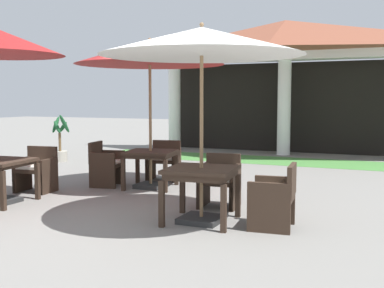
{
  "coord_description": "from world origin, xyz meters",
  "views": [
    {
      "loc": [
        3.34,
        -5.75,
        1.69
      ],
      "look_at": [
        -0.09,
        1.96,
        0.89
      ],
      "focal_mm": 44.92,
      "sensor_mm": 36.0,
      "label": 1
    }
  ],
  "objects_px": {
    "patio_chair_mid_right_north": "(164,161)",
    "patio_chair_mid_right_west": "(106,165)",
    "patio_chair_near_foreground_north": "(220,181)",
    "patio_chair_mid_left_north": "(36,170)",
    "patio_table_mid_right": "(151,156)",
    "patio_chair_near_foreground_east": "(275,198)",
    "patio_umbrella_mid_right": "(150,54)",
    "patio_umbrella_near_foreground": "(202,43)",
    "potted_palm_left_edge": "(60,146)",
    "patio_table_near_foreground": "(201,175)"
  },
  "relations": [
    {
      "from": "patio_table_near_foreground",
      "to": "patio_chair_mid_right_west",
      "type": "xyz_separation_m",
      "value": [
        -2.77,
        1.78,
        -0.24
      ]
    },
    {
      "from": "patio_chair_near_foreground_east",
      "to": "patio_chair_mid_left_north",
      "type": "bearing_deg",
      "value": 75.5
    },
    {
      "from": "patio_chair_mid_right_north",
      "to": "potted_palm_left_edge",
      "type": "bearing_deg",
      "value": -32.32
    },
    {
      "from": "patio_umbrella_near_foreground",
      "to": "potted_palm_left_edge",
      "type": "distance_m",
      "value": 7.66
    },
    {
      "from": "patio_chair_mid_right_west",
      "to": "patio_chair_mid_right_north",
      "type": "bearing_deg",
      "value": 135.01
    },
    {
      "from": "patio_umbrella_near_foreground",
      "to": "patio_chair_near_foreground_north",
      "type": "height_order",
      "value": "patio_umbrella_near_foreground"
    },
    {
      "from": "patio_chair_near_foreground_north",
      "to": "patio_umbrella_mid_right",
      "type": "bearing_deg",
      "value": -34.82
    },
    {
      "from": "patio_chair_near_foreground_north",
      "to": "patio_chair_mid_right_west",
      "type": "bearing_deg",
      "value": -22.58
    },
    {
      "from": "patio_chair_mid_left_north",
      "to": "patio_umbrella_mid_right",
      "type": "distance_m",
      "value": 2.98
    },
    {
      "from": "patio_table_near_foreground",
      "to": "patio_chair_near_foreground_east",
      "type": "distance_m",
      "value": 1.03
    },
    {
      "from": "patio_umbrella_mid_right",
      "to": "patio_chair_near_foreground_north",
      "type": "bearing_deg",
      "value": -28.77
    },
    {
      "from": "patio_umbrella_near_foreground",
      "to": "patio_chair_near_foreground_east",
      "type": "height_order",
      "value": "patio_umbrella_near_foreground"
    },
    {
      "from": "patio_chair_near_foreground_east",
      "to": "patio_chair_mid_right_west",
      "type": "height_order",
      "value": "patio_chair_mid_right_west"
    },
    {
      "from": "patio_umbrella_near_foreground",
      "to": "patio_umbrella_mid_right",
      "type": "distance_m",
      "value": 2.71
    },
    {
      "from": "patio_chair_mid_right_north",
      "to": "patio_chair_mid_right_west",
      "type": "xyz_separation_m",
      "value": [
        -0.72,
        -1.08,
        0.01
      ]
    },
    {
      "from": "patio_umbrella_near_foreground",
      "to": "patio_chair_mid_right_north",
      "type": "bearing_deg",
      "value": 125.67
    },
    {
      "from": "patio_chair_mid_left_north",
      "to": "patio_chair_mid_right_north",
      "type": "xyz_separation_m",
      "value": [
        1.54,
        2.07,
        0.0
      ]
    },
    {
      "from": "patio_chair_near_foreground_east",
      "to": "patio_table_mid_right",
      "type": "bearing_deg",
      "value": 51.02
    },
    {
      "from": "patio_table_near_foreground",
      "to": "patio_chair_mid_right_west",
      "type": "height_order",
      "value": "patio_chair_mid_right_west"
    },
    {
      "from": "patio_chair_near_foreground_north",
      "to": "patio_table_mid_right",
      "type": "height_order",
      "value": "patio_chair_near_foreground_north"
    },
    {
      "from": "patio_chair_mid_right_west",
      "to": "potted_palm_left_edge",
      "type": "height_order",
      "value": "potted_palm_left_edge"
    },
    {
      "from": "patio_chair_mid_left_north",
      "to": "patio_chair_mid_right_west",
      "type": "bearing_deg",
      "value": -136.27
    },
    {
      "from": "patio_chair_near_foreground_east",
      "to": "patio_chair_mid_right_north",
      "type": "bearing_deg",
      "value": 41.85
    },
    {
      "from": "patio_chair_near_foreground_north",
      "to": "patio_chair_mid_left_north",
      "type": "distance_m",
      "value": 3.49
    },
    {
      "from": "patio_table_near_foreground",
      "to": "patio_chair_mid_right_west",
      "type": "relative_size",
      "value": 1.16
    },
    {
      "from": "patio_umbrella_near_foreground",
      "to": "patio_table_mid_right",
      "type": "relative_size",
      "value": 2.67
    },
    {
      "from": "patio_chair_near_foreground_north",
      "to": "patio_chair_mid_right_west",
      "type": "distance_m",
      "value": 2.78
    },
    {
      "from": "patio_table_mid_right",
      "to": "potted_palm_left_edge",
      "type": "bearing_deg",
      "value": 149.69
    },
    {
      "from": "patio_umbrella_near_foreground",
      "to": "patio_chair_mid_right_west",
      "type": "xyz_separation_m",
      "value": [
        -2.77,
        1.78,
        -2.02
      ]
    },
    {
      "from": "patio_table_mid_right",
      "to": "patio_chair_mid_left_north",
      "type": "bearing_deg",
      "value": -145.69
    },
    {
      "from": "patio_table_near_foreground",
      "to": "patio_table_mid_right",
      "type": "bearing_deg",
      "value": 133.64
    },
    {
      "from": "patio_chair_mid_left_north",
      "to": "patio_chair_mid_right_north",
      "type": "bearing_deg",
      "value": -133.23
    },
    {
      "from": "patio_chair_near_foreground_east",
      "to": "patio_umbrella_mid_right",
      "type": "bearing_deg",
      "value": 51.02
    },
    {
      "from": "patio_chair_near_foreground_east",
      "to": "patio_table_mid_right",
      "type": "relative_size",
      "value": 0.82
    },
    {
      "from": "patio_chair_near_foreground_north",
      "to": "patio_chair_mid_right_north",
      "type": "height_order",
      "value": "patio_chair_near_foreground_north"
    },
    {
      "from": "patio_chair_mid_left_north",
      "to": "patio_table_mid_right",
      "type": "bearing_deg",
      "value": -152.26
    },
    {
      "from": "patio_table_near_foreground",
      "to": "patio_umbrella_mid_right",
      "type": "bearing_deg",
      "value": 133.64
    },
    {
      "from": "patio_chair_mid_right_north",
      "to": "potted_palm_left_edge",
      "type": "distance_m",
      "value": 4.2
    },
    {
      "from": "patio_chair_near_foreground_east",
      "to": "patio_chair_near_foreground_north",
      "type": "height_order",
      "value": "patio_chair_near_foreground_east"
    },
    {
      "from": "patio_table_mid_right",
      "to": "patio_umbrella_mid_right",
      "type": "xyz_separation_m",
      "value": [
        -0.0,
        0.0,
        1.91
      ]
    },
    {
      "from": "potted_palm_left_edge",
      "to": "patio_chair_mid_right_north",
      "type": "bearing_deg",
      "value": -20.95
    },
    {
      "from": "patio_chair_mid_left_north",
      "to": "patio_umbrella_mid_right",
      "type": "relative_size",
      "value": 0.29
    },
    {
      "from": "patio_chair_mid_left_north",
      "to": "patio_chair_mid_right_west",
      "type": "relative_size",
      "value": 0.95
    },
    {
      "from": "patio_chair_near_foreground_north",
      "to": "patio_table_mid_right",
      "type": "xyz_separation_m",
      "value": [
        -1.77,
        0.97,
        0.21
      ]
    },
    {
      "from": "patio_umbrella_near_foreground",
      "to": "patio_chair_mid_left_north",
      "type": "relative_size",
      "value": 3.38
    },
    {
      "from": "patio_chair_mid_left_north",
      "to": "patio_chair_mid_right_north",
      "type": "height_order",
      "value": "same"
    },
    {
      "from": "patio_chair_near_foreground_north",
      "to": "patio_chair_mid_left_north",
      "type": "relative_size",
      "value": 1.0
    },
    {
      "from": "patio_umbrella_near_foreground",
      "to": "patio_table_mid_right",
      "type": "xyz_separation_m",
      "value": [
        -1.87,
        1.96,
        -1.82
      ]
    },
    {
      "from": "patio_umbrella_near_foreground",
      "to": "patio_chair_mid_left_north",
      "type": "xyz_separation_m",
      "value": [
        -3.59,
        0.79,
        -2.03
      ]
    },
    {
      "from": "patio_chair_mid_right_north",
      "to": "patio_chair_mid_right_west",
      "type": "relative_size",
      "value": 0.95
    }
  ]
}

